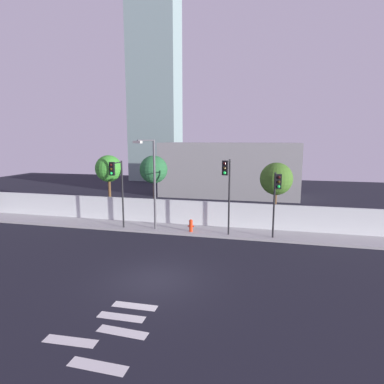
{
  "coord_description": "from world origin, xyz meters",
  "views": [
    {
      "loc": [
        4.91,
        -13.26,
        6.49
      ],
      "look_at": [
        0.2,
        6.5,
        3.12
      ],
      "focal_mm": 30.03,
      "sensor_mm": 36.0,
      "label": 1
    }
  ],
  "objects_px": {
    "fire_hydrant": "(191,225)",
    "roadside_tree_midleft": "(154,170)",
    "traffic_light_left": "(276,192)",
    "roadside_tree_midright": "(276,179)",
    "traffic_light_right": "(227,182)",
    "street_lamp_curbside": "(152,177)",
    "roadside_tree_leftmost": "(109,169)",
    "traffic_light_center": "(117,180)"
  },
  "relations": [
    {
      "from": "fire_hydrant",
      "to": "roadside_tree_midleft",
      "type": "xyz_separation_m",
      "value": [
        -3.68,
        2.78,
        3.5
      ]
    },
    {
      "from": "traffic_light_left",
      "to": "roadside_tree_midright",
      "type": "distance_m",
      "value": 3.39
    },
    {
      "from": "fire_hydrant",
      "to": "roadside_tree_midleft",
      "type": "distance_m",
      "value": 5.79
    },
    {
      "from": "traffic_light_left",
      "to": "roadside_tree_midleft",
      "type": "bearing_deg",
      "value": 160.07
    },
    {
      "from": "traffic_light_left",
      "to": "traffic_light_right",
      "type": "bearing_deg",
      "value": -176.74
    },
    {
      "from": "street_lamp_curbside",
      "to": "traffic_light_right",
      "type": "bearing_deg",
      "value": -6.81
    },
    {
      "from": "traffic_light_left",
      "to": "roadside_tree_midleft",
      "type": "distance_m",
      "value": 9.91
    },
    {
      "from": "fire_hydrant",
      "to": "roadside_tree_leftmost",
      "type": "xyz_separation_m",
      "value": [
        -7.53,
        2.78,
        3.47
      ]
    },
    {
      "from": "traffic_light_right",
      "to": "traffic_light_center",
      "type": "bearing_deg",
      "value": -179.8
    },
    {
      "from": "fire_hydrant",
      "to": "traffic_light_left",
      "type": "bearing_deg",
      "value": -5.97
    },
    {
      "from": "street_lamp_curbside",
      "to": "fire_hydrant",
      "type": "xyz_separation_m",
      "value": [
        2.72,
        0.13,
        -3.29
      ]
    },
    {
      "from": "traffic_light_left",
      "to": "street_lamp_curbside",
      "type": "height_order",
      "value": "street_lamp_curbside"
    },
    {
      "from": "traffic_light_center",
      "to": "roadside_tree_midright",
      "type": "xyz_separation_m",
      "value": [
        10.69,
        3.57,
        -0.03
      ]
    },
    {
      "from": "roadside_tree_leftmost",
      "to": "roadside_tree_midright",
      "type": "xyz_separation_m",
      "value": [
        13.18,
        0.0,
        -0.44
      ]
    },
    {
      "from": "traffic_light_center",
      "to": "traffic_light_right",
      "type": "xyz_separation_m",
      "value": [
        7.59,
        0.03,
        0.14
      ]
    },
    {
      "from": "traffic_light_center",
      "to": "roadside_tree_leftmost",
      "type": "distance_m",
      "value": 4.37
    },
    {
      "from": "traffic_light_center",
      "to": "roadside_tree_midleft",
      "type": "distance_m",
      "value": 3.85
    },
    {
      "from": "roadside_tree_midleft",
      "to": "roadside_tree_midright",
      "type": "relative_size",
      "value": 1.08
    },
    {
      "from": "fire_hydrant",
      "to": "roadside_tree_midleft",
      "type": "relative_size",
      "value": 0.17
    },
    {
      "from": "traffic_light_center",
      "to": "roadside_tree_midright",
      "type": "height_order",
      "value": "traffic_light_center"
    },
    {
      "from": "traffic_light_left",
      "to": "traffic_light_right",
      "type": "distance_m",
      "value": 3.12
    },
    {
      "from": "traffic_light_left",
      "to": "fire_hydrant",
      "type": "xyz_separation_m",
      "value": [
        -5.61,
        0.59,
        -2.64
      ]
    },
    {
      "from": "traffic_light_right",
      "to": "fire_hydrant",
      "type": "distance_m",
      "value": 4.16
    },
    {
      "from": "traffic_light_right",
      "to": "roadside_tree_midright",
      "type": "bearing_deg",
      "value": 48.78
    },
    {
      "from": "roadside_tree_midleft",
      "to": "roadside_tree_midright",
      "type": "height_order",
      "value": "roadside_tree_midleft"
    },
    {
      "from": "traffic_light_left",
      "to": "roadside_tree_leftmost",
      "type": "bearing_deg",
      "value": 165.63
    },
    {
      "from": "street_lamp_curbside",
      "to": "roadside_tree_leftmost",
      "type": "relative_size",
      "value": 1.21
    },
    {
      "from": "traffic_light_left",
      "to": "fire_hydrant",
      "type": "relative_size",
      "value": 4.9
    },
    {
      "from": "traffic_light_left",
      "to": "roadside_tree_leftmost",
      "type": "distance_m",
      "value": 13.59
    },
    {
      "from": "traffic_light_right",
      "to": "roadside_tree_leftmost",
      "type": "distance_m",
      "value": 10.69
    },
    {
      "from": "traffic_light_right",
      "to": "fire_hydrant",
      "type": "height_order",
      "value": "traffic_light_right"
    },
    {
      "from": "roadside_tree_midleft",
      "to": "roadside_tree_midright",
      "type": "xyz_separation_m",
      "value": [
        9.33,
        0.0,
        -0.47
      ]
    },
    {
      "from": "roadside_tree_leftmost",
      "to": "roadside_tree_midright",
      "type": "distance_m",
      "value": 13.19
    },
    {
      "from": "roadside_tree_midright",
      "to": "traffic_light_left",
      "type": "bearing_deg",
      "value": -90.68
    },
    {
      "from": "traffic_light_left",
      "to": "traffic_light_right",
      "type": "relative_size",
      "value": 0.84
    },
    {
      "from": "fire_hydrant",
      "to": "roadside_tree_midright",
      "type": "distance_m",
      "value": 6.99
    },
    {
      "from": "roadside_tree_leftmost",
      "to": "roadside_tree_midright",
      "type": "height_order",
      "value": "roadside_tree_leftmost"
    },
    {
      "from": "traffic_light_right",
      "to": "street_lamp_curbside",
      "type": "distance_m",
      "value": 5.31
    },
    {
      "from": "traffic_light_right",
      "to": "fire_hydrant",
      "type": "bearing_deg",
      "value": 163.35
    },
    {
      "from": "traffic_light_center",
      "to": "street_lamp_curbside",
      "type": "xyz_separation_m",
      "value": [
        2.32,
        0.66,
        0.23
      ]
    },
    {
      "from": "traffic_light_center",
      "to": "traffic_light_right",
      "type": "height_order",
      "value": "traffic_light_right"
    },
    {
      "from": "traffic_light_left",
      "to": "traffic_light_center",
      "type": "distance_m",
      "value": 10.66
    }
  ]
}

